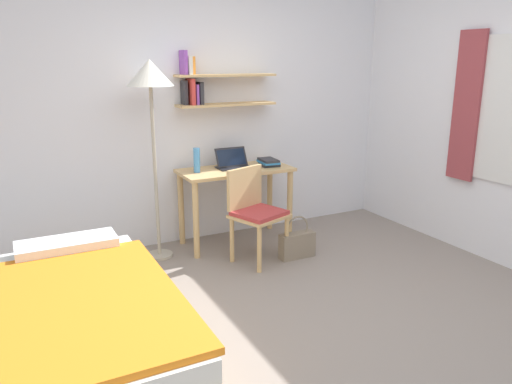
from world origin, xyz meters
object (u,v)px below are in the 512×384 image
Objects in this scene: desk_chair at (255,210)px; laptop at (233,163)px; desk at (236,183)px; standing_lamp at (150,84)px; water_bottle at (197,160)px; bed at (87,327)px; book_stack at (269,162)px; handbag at (297,244)px.

laptop is at bearing 86.24° from desk_chair.
laptop is (-0.00, 0.06, 0.20)m from desk.
desk is at bearing 1.14° from standing_lamp.
desk_chair is 3.64× the size of water_bottle.
laptop is (1.64, 1.51, 0.56)m from bed.
water_bottle reaches higher than desk.
desk is at bearing 85.67° from desk_chair.
bed is 7.83× the size of book_stack.
handbag is (-0.02, -0.59, -0.65)m from book_stack.
standing_lamp is 1.91m from handbag.
book_stack is (0.35, -0.09, -0.01)m from laptop.
handbag is at bearing -62.28° from desk.
water_bottle reaches higher than desk_chair.
laptop reaches higher than handbag.
laptop is at bearing 165.07° from book_stack.
standing_lamp is at bearing 151.54° from handbag.
desk_chair is 0.52m from handbag.
bed is at bearing -157.28° from handbag.
standing_lamp reaches higher than water_bottle.
desk is 4.42× the size of book_stack.
standing_lamp reaches higher than book_stack.
laptop is 0.36m from book_stack.
standing_lamp is 4.42× the size of handbag.
desk_chair is at bearing 158.92° from handbag.
bed is at bearing -144.58° from book_stack.
laptop is 0.81× the size of handbag.
water_bottle is (0.41, 0.04, -0.70)m from standing_lamp.
book_stack reaches higher than bed.
water_bottle is at bearing 137.88° from handbag.
desk is 0.47m from water_bottle.
water_bottle is 0.58× the size of handbag.
laptop is at bearing 6.04° from water_bottle.
desk_chair is 2.10× the size of handbag.
desk is at bearing 117.72° from handbag.
standing_lamp reaches higher than desk.
handbag is (1.12, -0.61, -1.43)m from standing_lamp.
standing_lamp reaches higher than desk_chair.
desk is 4.70× the size of water_bottle.
desk reaches higher than bed.
book_stack is at bearing 87.97° from handbag.
bed is at bearing -130.61° from water_bottle.
standing_lamp is 5.48× the size of laptop.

